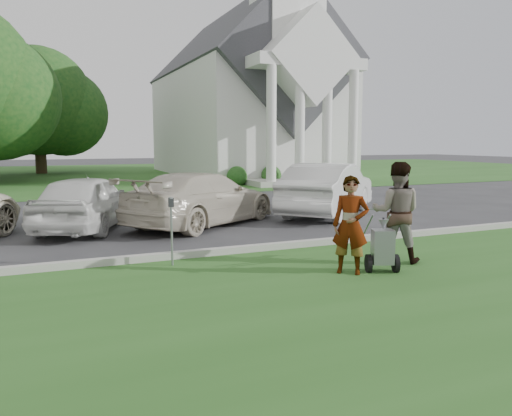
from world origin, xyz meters
TOP-DOWN VIEW (x-y plane):
  - ground at (0.00, 0.00)m, footprint 120.00×120.00m
  - grass_strip at (0.00, -3.00)m, footprint 80.00×7.00m
  - church_lawn at (0.00, 27.00)m, footprint 80.00×30.00m
  - curb at (0.00, 0.55)m, footprint 80.00×0.18m
  - church at (9.00, 23.11)m, footprint 9.19×19.00m
  - tree_back at (-4.01, 29.99)m, footprint 9.61×7.60m
  - striping_cart at (1.49, -1.85)m, footprint 0.84×1.19m
  - person_left at (0.91, -1.71)m, footprint 0.74×0.72m
  - person_right at (2.21, -1.31)m, footprint 1.18×1.15m
  - parking_meter_near at (-1.81, 0.05)m, footprint 0.09×0.08m
  - car_b at (-2.93, 4.76)m, footprint 3.29×4.64m
  - car_c at (0.07, 4.27)m, footprint 5.33×4.59m
  - car_d at (4.28, 4.56)m, footprint 4.83×4.58m

SIDE VIEW (x-z plane):
  - ground at x=0.00m, z-range 0.00..0.00m
  - grass_strip at x=0.00m, z-range 0.00..0.01m
  - church_lawn at x=0.00m, z-range 0.00..0.01m
  - curb at x=0.00m, z-range 0.00..0.15m
  - striping_cart at x=1.49m, z-range -0.07..0.96m
  - car_b at x=-2.93m, z-range 0.00..1.47m
  - car_c at x=0.07m, z-range 0.00..1.47m
  - parking_meter_near at x=-1.81m, z-range 0.17..1.46m
  - car_d at x=4.28m, z-range 0.00..1.63m
  - person_left at x=0.91m, z-range 0.00..1.71m
  - person_right at x=2.21m, z-range 0.00..1.91m
  - tree_back at x=-4.01m, z-range 0.28..9.17m
  - church at x=9.00m, z-range -6.11..17.99m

